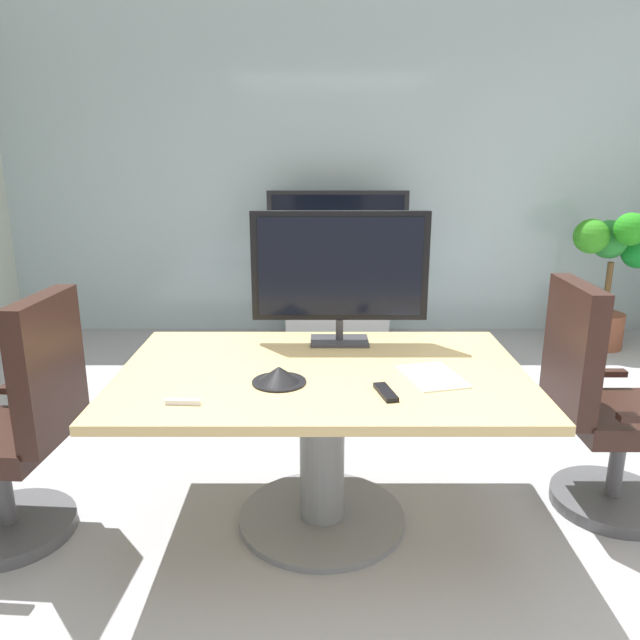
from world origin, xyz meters
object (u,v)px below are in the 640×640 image
tv_monitor (338,270)px  remote_control (384,392)px  office_chair_right (600,418)px  conference_table (320,413)px  office_chair_left (16,442)px  conference_phone (277,376)px  potted_plant (609,265)px  wall_display_unit (335,291)px

tv_monitor → remote_control: size_ratio=4.94×
office_chair_right → conference_table: bearing=95.3°
office_chair_left → conference_phone: bearing=91.8°
potted_plant → wall_display_unit: bearing=174.0°
wall_display_unit → conference_phone: (-0.32, -2.94, 0.33)m
office_chair_left → conference_table: bearing=99.0°
conference_table → tv_monitor: 0.69m
conference_phone → remote_control: bearing=-16.1°
conference_table → potted_plant: size_ratio=1.49×
office_chair_right → remote_control: 1.15m
office_chair_right → potted_plant: bearing=-24.7°
conference_phone → remote_control: 0.44m
office_chair_right → tv_monitor: bearing=77.5°
conference_table → office_chair_right: bearing=5.2°
wall_display_unit → conference_phone: 2.98m
wall_display_unit → tv_monitor: bearing=-91.3°
office_chair_right → conference_phone: bearing=100.6°
office_chair_right → remote_control: bearing=110.7°
conference_table → wall_display_unit: size_ratio=1.32×
office_chair_left → wall_display_unit: size_ratio=0.83×
wall_display_unit → remote_control: size_ratio=7.71×
office_chair_right → wall_display_unit: 2.91m
conference_table → tv_monitor: bearing=77.5°
office_chair_left → conference_phone: office_chair_left is taller
potted_plant → office_chair_left: bearing=-144.3°
tv_monitor → remote_control: tv_monitor is taller
office_chair_right → conference_phone: office_chair_right is taller
tv_monitor → wall_display_unit: 2.49m
conference_table → office_chair_right: size_ratio=1.59×
conference_table → office_chair_right: (1.29, 0.12, -0.08)m
conference_phone → remote_control: conference_phone is taller
tv_monitor → potted_plant: (2.33, 2.16, -0.38)m
conference_table → office_chair_left: office_chair_left is taller
tv_monitor → conference_phone: size_ratio=3.82×
office_chair_left → wall_display_unit: wall_display_unit is taller
potted_plant → conference_phone: size_ratio=5.30×
office_chair_left → potted_plant: 4.57m
conference_table → office_chair_left: bearing=-175.1°
office_chair_left → office_chair_right: (2.58, 0.23, 0.00)m
remote_control → office_chair_left: bearing=161.3°
wall_display_unit → office_chair_right: bearing=-66.8°
wall_display_unit → potted_plant: wall_display_unit is taller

